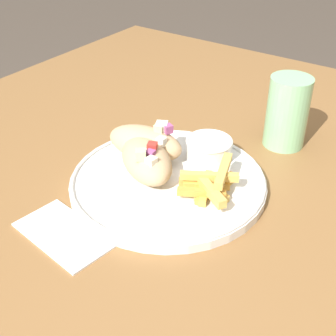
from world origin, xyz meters
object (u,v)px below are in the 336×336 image
sauce_ramekin (211,149)px  water_glass (287,115)px  plate (168,182)px  fries_pile (210,184)px  pita_sandwich_far (146,142)px  pita_sandwich_near (147,160)px

sauce_ramekin → water_glass: bearing=64.3°
plate → fries_pile: 0.07m
pita_sandwich_far → fries_pile: bearing=-17.5°
plate → sauce_ramekin: bearing=73.6°
pita_sandwich_far → water_glass: (0.16, 0.19, 0.01)m
pita_sandwich_far → water_glass: water_glass is taller
fries_pile → water_glass: 0.21m
fries_pile → sauce_ramekin: 0.09m
plate → pita_sandwich_far: (-0.07, 0.03, 0.03)m
plate → pita_sandwich_far: 0.08m
fries_pile → water_glass: (0.02, 0.21, 0.03)m
fries_pile → plate: bearing=-172.9°
pita_sandwich_far → plate: bearing=-33.5°
plate → water_glass: bearing=67.7°
plate → fries_pile: fries_pile is taller
fries_pile → pita_sandwich_far: bearing=170.1°
fries_pile → water_glass: bearing=84.0°
pita_sandwich_far → water_glass: 0.24m
pita_sandwich_near → fries_pile: pita_sandwich_near is taller
pita_sandwich_near → fries_pile: size_ratio=1.35×
pita_sandwich_near → water_glass: (0.12, 0.23, 0.02)m
plate → water_glass: water_glass is taller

